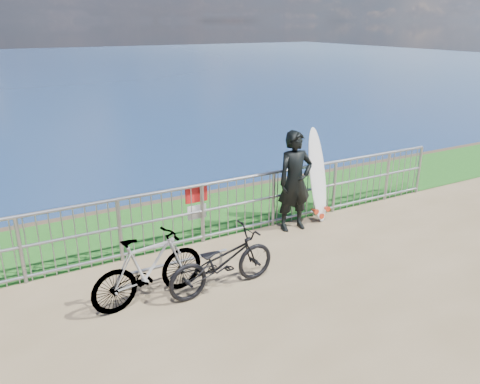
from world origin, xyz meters
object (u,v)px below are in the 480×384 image
surfer (295,181)px  bicycle_near (222,262)px  surfboard (318,179)px  bicycle_far (149,268)px

surfer → bicycle_near: bearing=-144.7°
surfer → bicycle_near: (-2.19, -1.30, -0.51)m
bicycle_near → surfboard: bearing=-67.1°
bicycle_far → surfer: bearing=-80.3°
surfer → bicycle_far: surfer is taller
surfboard → bicycle_near: 3.21m
surfer → bicycle_far: (-3.23, -1.08, -0.45)m
surfboard → bicycle_far: bearing=-162.6°
surfboard → bicycle_far: (-3.88, -1.22, -0.35)m
surfer → surfboard: size_ratio=1.02×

